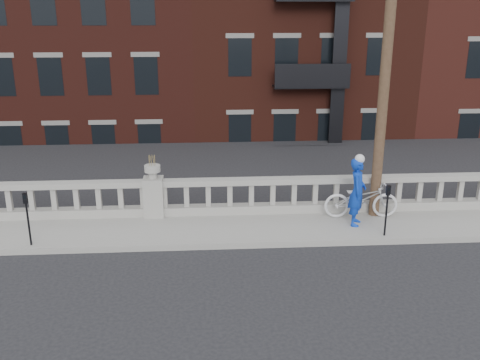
# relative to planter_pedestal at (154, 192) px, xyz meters

# --- Properties ---
(ground) EXTENTS (120.00, 120.00, 0.00)m
(ground) POSITION_rel_planter_pedestal_xyz_m (0.00, -3.95, -0.83)
(ground) COLOR black
(ground) RESTS_ON ground
(sidewalk) EXTENTS (32.00, 2.20, 0.15)m
(sidewalk) POSITION_rel_planter_pedestal_xyz_m (0.00, -0.95, -0.76)
(sidewalk) COLOR gray
(sidewalk) RESTS_ON ground
(balustrade) EXTENTS (28.00, 0.34, 1.03)m
(balustrade) POSITION_rel_planter_pedestal_xyz_m (0.00, 0.00, -0.19)
(balustrade) COLOR gray
(balustrade) RESTS_ON sidewalk
(planter_pedestal) EXTENTS (0.55, 0.55, 1.76)m
(planter_pedestal) POSITION_rel_planter_pedestal_xyz_m (0.00, 0.00, 0.00)
(planter_pedestal) COLOR gray
(planter_pedestal) RESTS_ON sidewalk
(lower_level) EXTENTS (80.00, 44.00, 20.80)m
(lower_level) POSITION_rel_planter_pedestal_xyz_m (0.56, 19.09, 1.80)
(lower_level) COLOR #605E59
(lower_level) RESTS_ON ground
(utility_pole) EXTENTS (1.60, 0.28, 10.00)m
(utility_pole) POSITION_rel_planter_pedestal_xyz_m (6.20, -0.35, 4.41)
(utility_pole) COLOR #422D1E
(utility_pole) RESTS_ON sidewalk
(parking_meter_c) EXTENTS (0.10, 0.09, 1.36)m
(parking_meter_c) POSITION_rel_planter_pedestal_xyz_m (-2.88, -1.80, 0.17)
(parking_meter_c) COLOR black
(parking_meter_c) RESTS_ON sidewalk
(parking_meter_d) EXTENTS (0.10, 0.09, 1.36)m
(parking_meter_d) POSITION_rel_planter_pedestal_xyz_m (6.04, -1.80, 0.17)
(parking_meter_d) COLOR black
(parking_meter_d) RESTS_ON sidewalk
(bicycle) EXTENTS (2.07, 0.79, 1.07)m
(bicycle) POSITION_rel_planter_pedestal_xyz_m (5.76, -0.51, -0.14)
(bicycle) COLOR silver
(bicycle) RESTS_ON sidewalk
(cyclist) EXTENTS (0.65, 0.79, 1.85)m
(cyclist) POSITION_rel_planter_pedestal_xyz_m (5.49, -1.01, 0.24)
(cyclist) COLOR #0B32AC
(cyclist) RESTS_ON sidewalk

